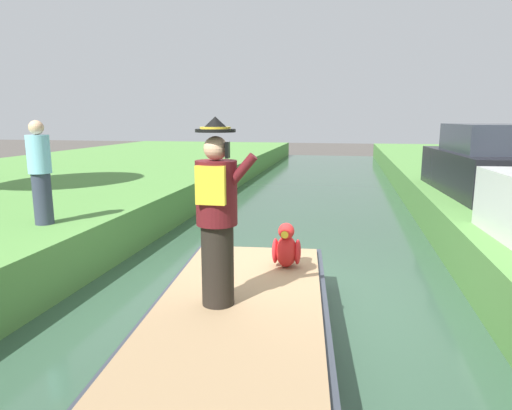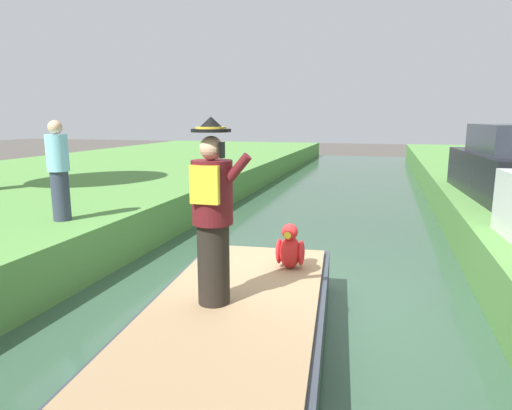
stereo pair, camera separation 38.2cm
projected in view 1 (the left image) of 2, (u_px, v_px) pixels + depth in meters
name	position (u px, v px, depth m)	size (l,w,h in m)	color
ground_plane	(264.00, 310.00, 6.05)	(80.00, 80.00, 0.00)	#4C4742
canal_water	(264.00, 307.00, 6.04)	(5.41, 48.00, 0.10)	#33513D
boat	(240.00, 329.00, 4.64)	(2.18, 4.35, 0.61)	#333842
person_pirate	(217.00, 214.00, 4.34)	(0.61, 0.42, 1.85)	black
parrot_plush	(286.00, 248.00, 5.58)	(0.36, 0.34, 0.57)	red
parked_car_dark	(484.00, 165.00, 9.76)	(1.97, 4.11, 1.50)	black
person_bystander	(40.00, 172.00, 6.89)	(0.34, 0.34, 1.60)	#33384C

